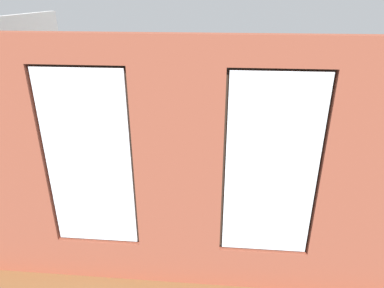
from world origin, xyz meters
The scene contains 20 objects.
ground_plane centered at (0.00, 0.00, -0.05)m, with size 7.30×5.43×0.10m, color brown.
brick_wall_with_windows centered at (0.00, 2.33, 1.52)m, with size 6.70×0.30×3.10m.
white_wall_right centered at (3.30, 0.20, 1.55)m, with size 0.10×4.43×3.10m, color white.
couch_by_window centered at (0.36, 1.68, 0.33)m, with size 1.82×0.87×0.80m.
couch_left centered at (-2.65, 0.77, 0.33)m, with size 0.91×1.84×0.80m.
coffee_table centered at (0.06, 0.28, 0.40)m, with size 1.41×0.81×0.46m.
cup_ceramic centered at (0.24, 0.18, 0.50)m, with size 0.07×0.07×0.08m, color #4C4C51.
candle_jar centered at (-0.05, 0.40, 0.51)m, with size 0.08×0.08×0.11m, color #B7333D.
table_plant_small centered at (-0.33, 0.14, 0.59)m, with size 0.16×0.16×0.26m.
remote_gray centered at (0.48, 0.40, 0.47)m, with size 0.05×0.17×0.02m, color #59595B.
media_console centered at (3.00, 0.33, 0.25)m, with size 1.05×0.42×0.50m, color black.
tv_flatscreen centered at (3.00, 0.32, 0.92)m, with size 1.17×0.20×0.83m.
papasan_chair centered at (0.88, -1.49, 0.46)m, with size 1.20×1.20×0.73m.
potted_plant_mid_room_small centered at (-1.20, -0.85, 0.36)m, with size 0.25×0.25×0.52m.
potted_plant_by_left_couch centered at (-2.25, -0.59, 0.34)m, with size 0.36×0.36×0.50m.
potted_plant_near_tv centered at (2.45, 1.30, 0.75)m, with size 0.84×0.84×1.13m.
potted_plant_between_couches centered at (-1.01, 1.65, 0.68)m, with size 0.93×1.00×1.15m.
potted_plant_corner_near_left centered at (-2.80, -1.72, 0.85)m, with size 0.76×0.87×1.38m.
potted_plant_beside_window_right centered at (1.44, 1.79, 0.55)m, with size 0.79×0.87×1.21m.
potted_plant_foreground_right centered at (2.70, -1.66, 0.71)m, with size 1.01×0.91×1.30m.
Camera 1 is at (-0.46, 5.73, 3.45)m, focal length 32.00 mm.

